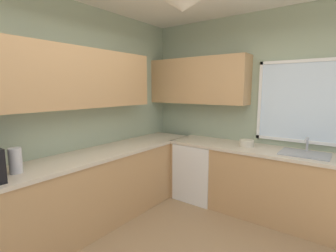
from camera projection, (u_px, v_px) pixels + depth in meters
room_shell at (152, 69)px, 2.78m from camera, size 3.57×4.11×2.79m
counter_run_left at (80, 194)px, 2.92m from camera, size 0.65×3.72×0.90m
counter_run_back at (264, 182)px, 3.30m from camera, size 2.66×0.65×0.90m
dishwasher at (199, 170)px, 3.85m from camera, size 0.60×0.60×0.86m
kettle at (15, 161)px, 2.30m from camera, size 0.11×0.11×0.24m
sink_assembly at (305, 153)px, 2.98m from camera, size 0.53×0.40×0.19m
bowl at (246, 143)px, 3.38m from camera, size 0.19×0.19×0.09m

